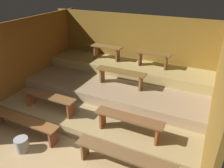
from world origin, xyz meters
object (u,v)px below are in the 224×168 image
(bench_lower_right, at_px, (129,121))
(bench_middle_center, at_px, (121,74))
(bench_floor_right, at_px, (124,157))
(bench_lower_left, at_px, (49,99))
(pail_floor, at_px, (22,144))
(bench_upper_right, at_px, (153,57))
(bench_floor_left, at_px, (22,121))
(bench_upper_left, at_px, (107,50))

(bench_lower_right, height_order, bench_middle_center, bench_middle_center)
(bench_floor_right, height_order, bench_lower_right, bench_lower_right)
(bench_lower_left, distance_m, pail_floor, 1.27)
(bench_lower_right, distance_m, bench_upper_right, 2.73)
(bench_floor_left, bearing_deg, bench_upper_left, 81.86)
(pail_floor, bearing_deg, bench_upper_left, 88.20)
(bench_floor_left, distance_m, bench_floor_right, 2.57)
(bench_lower_left, distance_m, bench_upper_right, 3.30)
(bench_floor_left, height_order, bench_upper_left, bench_upper_left)
(bench_middle_center, bearing_deg, bench_floor_right, -64.95)
(bench_middle_center, bearing_deg, bench_lower_right, -60.90)
(pail_floor, bearing_deg, bench_lower_right, 30.25)
(bench_floor_left, distance_m, bench_lower_right, 2.49)
(bench_upper_left, xyz_separation_m, bench_upper_right, (1.60, 0.00, 0.00))
(bench_floor_right, bearing_deg, bench_middle_center, 115.05)
(bench_floor_left, height_order, bench_middle_center, bench_middle_center)
(bench_upper_left, bearing_deg, bench_upper_right, 0.00)
(bench_lower_left, relative_size, bench_lower_right, 1.00)
(bench_lower_right, bearing_deg, bench_floor_left, -162.58)
(bench_lower_left, bearing_deg, pail_floor, -82.10)
(bench_upper_right, xyz_separation_m, pail_floor, (-1.72, -3.83, -1.04))
(bench_floor_left, distance_m, bench_upper_right, 4.08)
(bench_upper_right, bearing_deg, bench_lower_left, -125.19)
(bench_upper_right, bearing_deg, bench_lower_right, -83.96)
(bench_floor_right, xyz_separation_m, bench_upper_left, (-2.08, 3.40, 0.83))
(bench_lower_left, xyz_separation_m, pail_floor, (0.16, -1.16, -0.49))
(bench_floor_left, relative_size, bench_lower_right, 1.31)
(bench_lower_right, height_order, pail_floor, bench_lower_right)
(pail_floor, bearing_deg, bench_floor_right, 10.87)
(bench_lower_right, xyz_separation_m, bench_middle_center, (-0.88, 1.58, 0.29))
(bench_lower_left, xyz_separation_m, bench_upper_left, (0.28, 2.66, 0.56))
(pail_floor, bearing_deg, bench_floor_left, 130.94)
(bench_upper_left, height_order, bench_upper_right, same)
(bench_lower_right, bearing_deg, bench_floor_right, -74.53)
(bench_lower_right, relative_size, bench_upper_left, 1.43)
(bench_middle_center, xyz_separation_m, bench_upper_left, (-0.99, 1.08, 0.27))
(bench_floor_right, bearing_deg, bench_upper_right, 98.14)
(bench_upper_left, bearing_deg, bench_middle_center, -47.27)
(bench_upper_left, bearing_deg, bench_lower_left, -96.04)
(pail_floor, bearing_deg, bench_upper_right, 65.85)
(bench_lower_right, distance_m, bench_middle_center, 1.84)
(bench_floor_left, relative_size, bench_upper_right, 1.87)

